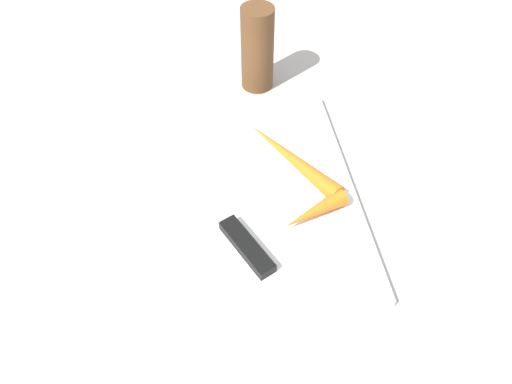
% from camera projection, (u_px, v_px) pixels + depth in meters
% --- Properties ---
extents(ground_plane, '(1.40, 1.40, 0.00)m').
position_uv_depth(ground_plane, '(256.00, 198.00, 0.64)').
color(ground_plane, '#ADA8A0').
extents(cutting_board, '(0.36, 0.26, 0.01)m').
position_uv_depth(cutting_board, '(256.00, 195.00, 0.64)').
color(cutting_board, white).
rests_on(cutting_board, ground_plane).
extents(knife, '(0.19, 0.11, 0.01)m').
position_uv_depth(knife, '(241.00, 239.00, 0.57)').
color(knife, '#B7B7BC').
rests_on(knife, cutting_board).
extents(carrot_long, '(0.16, 0.11, 0.02)m').
position_uv_depth(carrot_long, '(291.00, 158.00, 0.65)').
color(carrot_long, orange).
rests_on(carrot_long, cutting_board).
extents(carrot_short, '(0.06, 0.09, 0.02)m').
position_uv_depth(carrot_short, '(314.00, 212.00, 0.59)').
color(carrot_short, orange).
rests_on(carrot_short, cutting_board).
extents(pepper_grinder, '(0.05, 0.05, 0.14)m').
position_uv_depth(pepper_grinder, '(257.00, 49.00, 0.75)').
color(pepper_grinder, brown).
rests_on(pepper_grinder, ground_plane).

